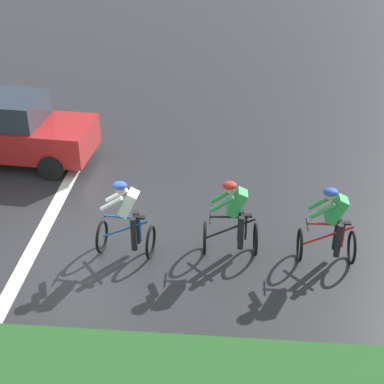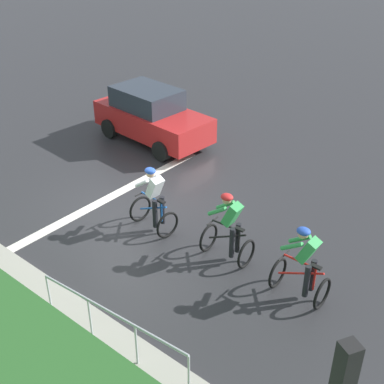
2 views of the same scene
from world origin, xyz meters
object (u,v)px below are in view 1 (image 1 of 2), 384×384
cyclist_second (233,220)px  cyclist_mid (127,221)px  pedestrian_railing_kerbside (234,357)px  car_red (11,129)px  cyclist_lead (330,227)px

cyclist_second → cyclist_mid: (0.19, -2.09, 0.00)m
cyclist_second → cyclist_mid: bearing=-84.8°
cyclist_second → pedestrian_railing_kerbside: cyclist_second is taller
cyclist_second → car_red: size_ratio=0.39×
cyclist_mid → car_red: size_ratio=0.39×
cyclist_second → pedestrian_railing_kerbside: (3.58, 0.10, -0.02)m
pedestrian_railing_kerbside → car_red: bearing=-140.6°
cyclist_lead → pedestrian_railing_kerbside: bearing=-27.3°
car_red → cyclist_mid: bearing=44.2°
cyclist_second → cyclist_mid: size_ratio=1.00×
cyclist_mid → pedestrian_railing_kerbside: (3.38, 2.19, -0.02)m
cyclist_second → cyclist_mid: 2.10m
cyclist_mid → car_red: car_red is taller
cyclist_lead → car_red: 8.53m
cyclist_second → pedestrian_railing_kerbside: 3.58m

